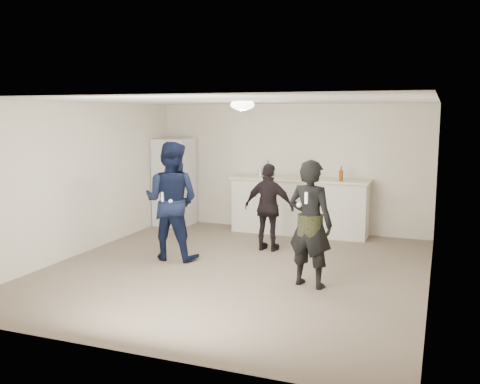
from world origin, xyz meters
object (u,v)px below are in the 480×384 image
(man, at_px, (171,201))
(spectator, at_px, (269,207))
(shaker, at_px, (260,172))
(woman, at_px, (310,224))
(counter, at_px, (299,207))
(fridge, at_px, (174,182))

(man, bearing_deg, spectator, -144.42)
(shaker, relative_size, woman, 0.10)
(counter, distance_m, spectator, 1.44)
(fridge, distance_m, woman, 4.66)
(shaker, relative_size, spectator, 0.11)
(fridge, height_order, man, man)
(spectator, bearing_deg, fridge, -25.34)
(spectator, bearing_deg, shaker, -62.90)
(fridge, xyz_separation_m, woman, (3.60, -2.96, -0.04))
(man, distance_m, woman, 2.46)
(counter, distance_m, shaker, 1.03)
(counter, bearing_deg, shaker, -179.33)
(man, xyz_separation_m, woman, (2.39, -0.57, -0.08))
(shaker, bearing_deg, spectator, -65.77)
(shaker, height_order, man, man)
(woman, distance_m, spectator, 1.96)
(fridge, relative_size, man, 0.95)
(counter, distance_m, man, 2.89)
(counter, height_order, fridge, fridge)
(shaker, height_order, woman, woman)
(fridge, xyz_separation_m, man, (1.20, -2.39, 0.04))
(counter, relative_size, fridge, 1.44)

